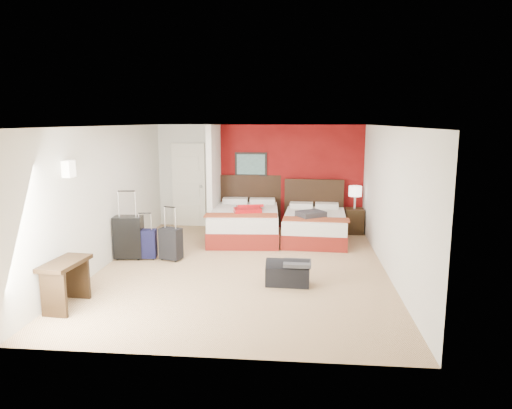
# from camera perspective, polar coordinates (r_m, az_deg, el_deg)

# --- Properties ---
(ground) EXTENTS (6.50, 6.50, 0.00)m
(ground) POSITION_cam_1_polar(r_m,az_deg,el_deg) (8.40, -1.52, -7.69)
(ground) COLOR tan
(ground) RESTS_ON ground
(room_walls) EXTENTS (5.02, 6.52, 2.50)m
(room_walls) POSITION_cam_1_polar(r_m,az_deg,el_deg) (9.74, -8.78, 2.29)
(room_walls) COLOR silver
(room_walls) RESTS_ON ground
(red_accent_panel) EXTENTS (3.50, 0.04, 2.50)m
(red_accent_panel) POSITION_cam_1_polar(r_m,az_deg,el_deg) (11.24, 4.23, 3.41)
(red_accent_panel) COLOR maroon
(red_accent_panel) RESTS_ON ground
(partition_wall) EXTENTS (0.12, 1.20, 2.50)m
(partition_wall) POSITION_cam_1_polar(r_m,az_deg,el_deg) (10.81, -5.17, 3.11)
(partition_wall) COLOR silver
(partition_wall) RESTS_ON ground
(entry_door) EXTENTS (0.82, 0.06, 2.05)m
(entry_door) POSITION_cam_1_polar(r_m,az_deg,el_deg) (11.57, -8.28, 2.39)
(entry_door) COLOR silver
(entry_door) RESTS_ON ground
(bed_left) EXTENTS (1.63, 2.22, 0.64)m
(bed_left) POSITION_cam_1_polar(r_m,az_deg,el_deg) (10.34, -1.40, -2.41)
(bed_left) COLOR silver
(bed_left) RESTS_ON ground
(bed_right) EXTENTS (1.43, 1.97, 0.57)m
(bed_right) POSITION_cam_1_polar(r_m,az_deg,el_deg) (10.25, 7.24, -2.79)
(bed_right) COLOR white
(bed_right) RESTS_ON ground
(red_suitcase_open) EXTENTS (0.76, 0.91, 0.10)m
(red_suitcase_open) POSITION_cam_1_polar(r_m,az_deg,el_deg) (10.16, -0.92, -0.52)
(red_suitcase_open) COLOR #B50F14
(red_suitcase_open) RESTS_ON bed_left
(jacket_bundle) EXTENTS (0.69, 0.65, 0.13)m
(jacket_bundle) POSITION_cam_1_polar(r_m,az_deg,el_deg) (9.88, 6.76, -1.19)
(jacket_bundle) COLOR #333338
(jacket_bundle) RESTS_ON bed_right
(nightstand) EXTENTS (0.42, 0.42, 0.58)m
(nightstand) POSITION_cam_1_polar(r_m,az_deg,el_deg) (11.02, 11.98, -1.99)
(nightstand) COLOR black
(nightstand) RESTS_ON ground
(table_lamp) EXTENTS (0.37, 0.37, 0.53)m
(table_lamp) POSITION_cam_1_polar(r_m,az_deg,el_deg) (10.92, 12.09, 0.86)
(table_lamp) COLOR beige
(table_lamp) RESTS_ON nightstand
(suitcase_black) EXTENTS (0.56, 0.38, 0.79)m
(suitcase_black) POSITION_cam_1_polar(r_m,az_deg,el_deg) (9.11, -15.39, -4.04)
(suitcase_black) COLOR black
(suitcase_black) RESTS_ON ground
(suitcase_charcoal) EXTENTS (0.45, 0.36, 0.58)m
(suitcase_charcoal) POSITION_cam_1_polar(r_m,az_deg,el_deg) (8.87, -10.43, -4.93)
(suitcase_charcoal) COLOR black
(suitcase_charcoal) RESTS_ON ground
(suitcase_navy) EXTENTS (0.41, 0.28, 0.54)m
(suitcase_navy) POSITION_cam_1_polar(r_m,az_deg,el_deg) (9.05, -13.38, -4.88)
(suitcase_navy) COLOR black
(suitcase_navy) RESTS_ON ground
(duffel_bag) EXTENTS (0.70, 0.39, 0.35)m
(duffel_bag) POSITION_cam_1_polar(r_m,az_deg,el_deg) (7.50, 3.93, -8.55)
(duffel_bag) COLOR black
(duffel_bag) RESTS_ON ground
(jacket_draped) EXTENTS (0.44, 0.37, 0.06)m
(jacket_draped) POSITION_cam_1_polar(r_m,az_deg,el_deg) (7.38, 5.11, -7.20)
(jacket_draped) COLOR #3D3E43
(jacket_draped) RESTS_ON duffel_bag
(desk) EXTENTS (0.47, 0.84, 0.67)m
(desk) POSITION_cam_1_polar(r_m,az_deg,el_deg) (7.09, -22.33, -9.06)
(desk) COLOR black
(desk) RESTS_ON ground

